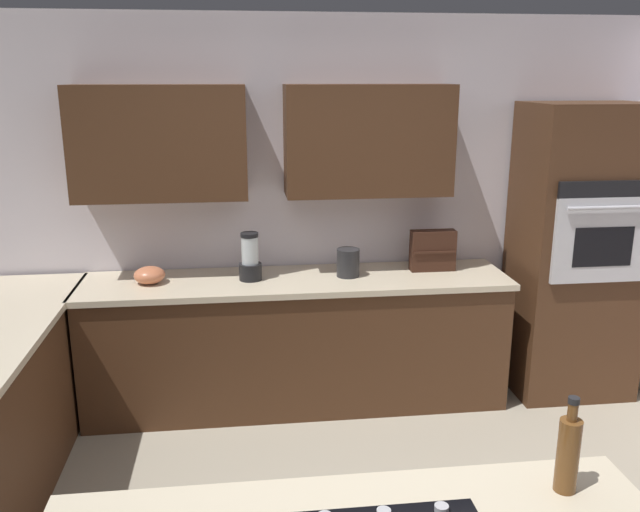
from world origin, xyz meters
The scene contains 9 objects.
wall_back centered at (0.07, -2.04, 1.42)m, with size 6.00×0.44×2.60m.
lower_cabinets_back centered at (0.10, -1.72, 0.43)m, with size 2.80×0.60×0.86m, color #472B19.
countertop_back centered at (0.10, -1.72, 0.88)m, with size 2.84×0.64×0.04m, color beige.
wall_oven centered at (-1.85, -1.72, 1.02)m, with size 0.80×0.66×2.03m.
blender centered at (0.40, -1.73, 1.04)m, with size 0.15×0.15×0.32m.
mixing_bowl centered at (1.05, -1.73, 0.95)m, with size 0.20×0.20×0.11m, color #CC724C.
spice_rack centered at (-0.85, -1.80, 1.04)m, with size 0.31×0.11×0.28m.
kettle centered at (-0.25, -1.73, 0.99)m, with size 0.15×0.15×0.19m, color #262628.
second_bottle centered at (-0.57, 0.70, 1.04)m, with size 0.07×0.07×0.33m.
Camera 1 is at (0.45, 2.46, 2.20)m, focal length 37.10 mm.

